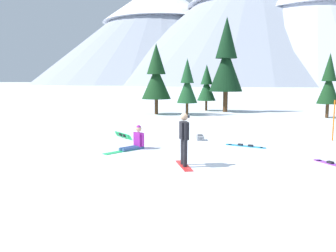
{
  "coord_description": "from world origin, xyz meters",
  "views": [
    {
      "loc": [
        3.43,
        -10.97,
        2.78
      ],
      "look_at": [
        -1.08,
        1.56,
        1.0
      ],
      "focal_mm": 36.68,
      "sensor_mm": 36.0,
      "label": 1
    }
  ],
  "objects_px": {
    "backpack_grey": "(200,138)",
    "trail_marker_pole": "(334,120)",
    "snowboarder_midground": "(135,141)",
    "pine_tree_twin": "(156,76)",
    "pine_tree_broad": "(329,83)",
    "loose_snowboard_near_left": "(245,146)",
    "loose_snowboard_far_spare": "(123,135)",
    "pine_tree_young": "(226,61)",
    "pine_tree_slender": "(207,86)",
    "snowboarder_foreground": "(184,138)",
    "loose_snowboard_near_right": "(336,165)",
    "pine_tree_short": "(187,84)"
  },
  "relations": [
    {
      "from": "backpack_grey",
      "to": "snowboarder_midground",
      "type": "bearing_deg",
      "value": -123.58
    },
    {
      "from": "pine_tree_slender",
      "to": "pine_tree_twin",
      "type": "height_order",
      "value": "pine_tree_twin"
    },
    {
      "from": "backpack_grey",
      "to": "pine_tree_short",
      "type": "xyz_separation_m",
      "value": [
        -3.89,
        10.87,
        2.34
      ]
    },
    {
      "from": "pine_tree_twin",
      "to": "backpack_grey",
      "type": "bearing_deg",
      "value": -58.96
    },
    {
      "from": "loose_snowboard_near_right",
      "to": "pine_tree_short",
      "type": "bearing_deg",
      "value": 123.56
    },
    {
      "from": "loose_snowboard_near_right",
      "to": "loose_snowboard_far_spare",
      "type": "height_order",
      "value": "loose_snowboard_far_spare"
    },
    {
      "from": "trail_marker_pole",
      "to": "pine_tree_slender",
      "type": "relative_size",
      "value": 0.45
    },
    {
      "from": "backpack_grey",
      "to": "pine_tree_slender",
      "type": "bearing_deg",
      "value": 102.5
    },
    {
      "from": "loose_snowboard_far_spare",
      "to": "pine_tree_young",
      "type": "bearing_deg",
      "value": 82.27
    },
    {
      "from": "loose_snowboard_far_spare",
      "to": "pine_tree_broad",
      "type": "distance_m",
      "value": 16.86
    },
    {
      "from": "pine_tree_twin",
      "to": "pine_tree_broad",
      "type": "bearing_deg",
      "value": 7.58
    },
    {
      "from": "pine_tree_slender",
      "to": "pine_tree_twin",
      "type": "xyz_separation_m",
      "value": [
        -3.07,
        -4.73,
        0.83
      ]
    },
    {
      "from": "loose_snowboard_near_left",
      "to": "loose_snowboard_far_spare",
      "type": "bearing_deg",
      "value": 178.6
    },
    {
      "from": "pine_tree_broad",
      "to": "pine_tree_young",
      "type": "bearing_deg",
      "value": 163.92
    },
    {
      "from": "loose_snowboard_near_left",
      "to": "trail_marker_pole",
      "type": "bearing_deg",
      "value": 37.64
    },
    {
      "from": "trail_marker_pole",
      "to": "snowboarder_midground",
      "type": "bearing_deg",
      "value": -147.76
    },
    {
      "from": "loose_snowboard_near_right",
      "to": "pine_tree_short",
      "type": "height_order",
      "value": "pine_tree_short"
    },
    {
      "from": "loose_snowboard_near_left",
      "to": "loose_snowboard_near_right",
      "type": "xyz_separation_m",
      "value": [
        3.23,
        -2.33,
        -0.0
      ]
    },
    {
      "from": "snowboarder_midground",
      "to": "pine_tree_broad",
      "type": "height_order",
      "value": "pine_tree_broad"
    },
    {
      "from": "snowboarder_midground",
      "to": "trail_marker_pole",
      "type": "height_order",
      "value": "trail_marker_pole"
    },
    {
      "from": "snowboarder_foreground",
      "to": "backpack_grey",
      "type": "xyz_separation_m",
      "value": [
        -0.73,
        4.92,
        -0.8
      ]
    },
    {
      "from": "backpack_grey",
      "to": "trail_marker_pole",
      "type": "height_order",
      "value": "trail_marker_pole"
    },
    {
      "from": "pine_tree_short",
      "to": "loose_snowboard_far_spare",
      "type": "bearing_deg",
      "value": -88.91
    },
    {
      "from": "loose_snowboard_near_right",
      "to": "pine_tree_slender",
      "type": "height_order",
      "value": "pine_tree_slender"
    },
    {
      "from": "loose_snowboard_near_left",
      "to": "pine_tree_twin",
      "type": "height_order",
      "value": "pine_tree_twin"
    },
    {
      "from": "loose_snowboard_near_left",
      "to": "snowboarder_foreground",
      "type": "bearing_deg",
      "value": -109.7
    },
    {
      "from": "snowboarder_midground",
      "to": "pine_tree_twin",
      "type": "relative_size",
      "value": 0.31
    },
    {
      "from": "loose_snowboard_far_spare",
      "to": "backpack_grey",
      "type": "height_order",
      "value": "backpack_grey"
    },
    {
      "from": "backpack_grey",
      "to": "trail_marker_pole",
      "type": "xyz_separation_m",
      "value": [
        5.81,
        1.96,
        0.82
      ]
    },
    {
      "from": "snowboarder_foreground",
      "to": "pine_tree_young",
      "type": "height_order",
      "value": "pine_tree_young"
    },
    {
      "from": "backpack_grey",
      "to": "pine_tree_young",
      "type": "distance_m",
      "value": 15.57
    },
    {
      "from": "snowboarder_midground",
      "to": "loose_snowboard_far_spare",
      "type": "bearing_deg",
      "value": 127.63
    },
    {
      "from": "pine_tree_young",
      "to": "pine_tree_broad",
      "type": "bearing_deg",
      "value": -16.08
    },
    {
      "from": "snowboarder_midground",
      "to": "pine_tree_broad",
      "type": "bearing_deg",
      "value": 61.48
    },
    {
      "from": "loose_snowboard_near_left",
      "to": "pine_tree_young",
      "type": "relative_size",
      "value": 0.22
    },
    {
      "from": "snowboarder_foreground",
      "to": "loose_snowboard_far_spare",
      "type": "xyz_separation_m",
      "value": [
        -4.4,
        4.23,
        -0.79
      ]
    },
    {
      "from": "loose_snowboard_near_left",
      "to": "backpack_grey",
      "type": "height_order",
      "value": "backpack_grey"
    },
    {
      "from": "snowboarder_foreground",
      "to": "pine_tree_broad",
      "type": "height_order",
      "value": "pine_tree_broad"
    },
    {
      "from": "loose_snowboard_far_spare",
      "to": "pine_tree_slender",
      "type": "relative_size",
      "value": 0.34
    },
    {
      "from": "snowboarder_foreground",
      "to": "loose_snowboard_near_right",
      "type": "bearing_deg",
      "value": 20.46
    },
    {
      "from": "trail_marker_pole",
      "to": "loose_snowboard_near_right",
      "type": "bearing_deg",
      "value": -94.4
    },
    {
      "from": "loose_snowboard_far_spare",
      "to": "pine_tree_slender",
      "type": "bearing_deg",
      "value": 89.2
    },
    {
      "from": "loose_snowboard_near_left",
      "to": "loose_snowboard_far_spare",
      "type": "distance_m",
      "value": 5.87
    },
    {
      "from": "snowboarder_foreground",
      "to": "loose_snowboard_near_right",
      "type": "relative_size",
      "value": 1.16
    },
    {
      "from": "loose_snowboard_near_left",
      "to": "pine_tree_broad",
      "type": "xyz_separation_m",
      "value": [
        4.28,
        13.38,
        2.57
      ]
    },
    {
      "from": "backpack_grey",
      "to": "pine_tree_twin",
      "type": "xyz_separation_m",
      "value": [
        -6.51,
        10.82,
        3.02
      ]
    },
    {
      "from": "backpack_grey",
      "to": "pine_tree_slender",
      "type": "xyz_separation_m",
      "value": [
        -3.45,
        15.56,
        2.18
      ]
    },
    {
      "from": "snowboarder_midground",
      "to": "loose_snowboard_near_right",
      "type": "xyz_separation_m",
      "value": [
        7.36,
        -0.23,
        -0.31
      ]
    },
    {
      "from": "snowboarder_foreground",
      "to": "backpack_grey",
      "type": "distance_m",
      "value": 5.03
    },
    {
      "from": "pine_tree_slender",
      "to": "snowboarder_foreground",
      "type": "bearing_deg",
      "value": -78.47
    }
  ]
}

